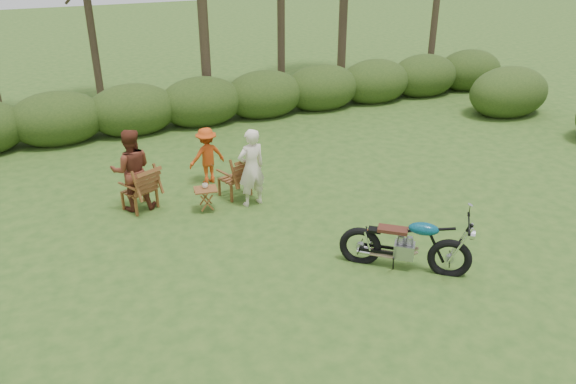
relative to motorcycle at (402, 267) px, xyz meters
name	(u,v)px	position (x,y,z in m)	size (l,w,h in m)	color
ground	(353,276)	(-0.92, 0.12, 0.00)	(80.00, 80.00, 0.00)	#294B19
motorcycle	(402,267)	(0.00, 0.00, 0.00)	(2.10, 0.80, 1.20)	#0B7494
lawn_chair_right	(235,195)	(-1.68, 3.91, 0.00)	(0.66, 0.66, 0.96)	brown
lawn_chair_left	(141,208)	(-3.69, 4.11, 0.00)	(0.67, 0.67, 0.98)	brown
side_table	(206,200)	(-2.46, 3.47, 0.25)	(0.48, 0.40, 0.49)	brown
cup	(205,186)	(-2.45, 3.51, 0.54)	(0.12, 0.12, 0.10)	beige
adult_a	(252,204)	(-1.49, 3.35, 0.00)	(0.61, 0.40, 1.67)	beige
adult_b	(136,208)	(-3.78, 4.16, 0.00)	(0.84, 0.65, 1.72)	maroon
child	(209,182)	(-2.01, 4.83, 0.00)	(0.84, 0.49, 1.31)	#BD4011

